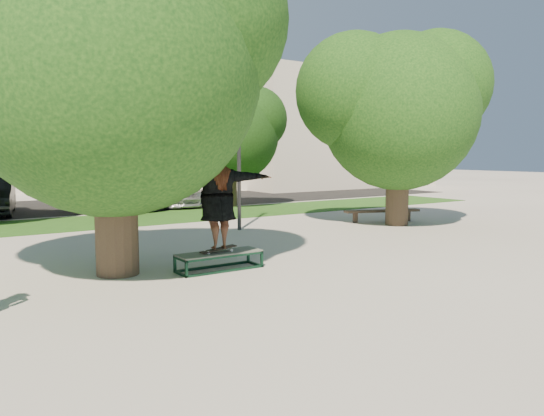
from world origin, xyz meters
TOP-DOWN VIEW (x-y plane):
  - ground at (0.00, 0.00)m, footprint 120.00×120.00m
  - grass_strip at (1.00, 9.50)m, footprint 30.00×4.00m
  - asphalt_strip at (0.00, 16.00)m, footprint 40.00×8.00m
  - tree_left at (-4.29, 1.09)m, footprint 6.96×5.95m
  - tree_right at (5.92, 3.08)m, footprint 6.24×5.33m
  - bg_tree_mid at (-1.08, 12.08)m, footprint 5.76×4.92m
  - bg_tree_right at (4.43, 11.57)m, footprint 5.04×4.31m
  - lamppost at (1.00, 5.00)m, footprint 0.25×0.15m
  - office_building at (-2.00, 31.98)m, footprint 30.00×14.12m
  - side_building at (18.00, 22.00)m, footprint 15.00×10.00m
  - grind_box at (-2.32, 0.22)m, footprint 1.80×0.60m
  - skater_rig at (-2.34, 0.22)m, footprint 2.39×1.04m
  - bench at (6.21, 3.88)m, footprint 2.74×1.28m
  - car_grey at (0.15, 13.73)m, footprint 3.42×6.20m
  - car_silver_b at (2.37, 13.72)m, footprint 2.10×5.06m

SIDE VIEW (x-z plane):
  - ground at x=0.00m, z-range 0.00..0.00m
  - asphalt_strip at x=0.00m, z-range 0.00..0.01m
  - grass_strip at x=1.00m, z-range 0.00..0.02m
  - grind_box at x=-2.32m, z-range 0.00..0.38m
  - bench at x=6.21m, z-range 0.14..0.57m
  - car_silver_b at x=2.37m, z-range 0.00..1.46m
  - car_grey at x=0.15m, z-range 0.00..1.64m
  - skater_rig at x=-2.34m, z-range 0.41..2.37m
  - lamppost at x=1.00m, z-range 0.10..6.21m
  - bg_tree_right at x=4.43m, z-range 0.77..6.21m
  - side_building at x=18.00m, z-range 0.00..8.00m
  - bg_tree_mid at x=-1.08m, z-range 0.90..7.14m
  - tree_right at x=5.92m, z-range 0.84..7.35m
  - tree_left at x=-4.29m, z-range 0.86..7.98m
  - office_building at x=-2.00m, z-range 0.00..16.00m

